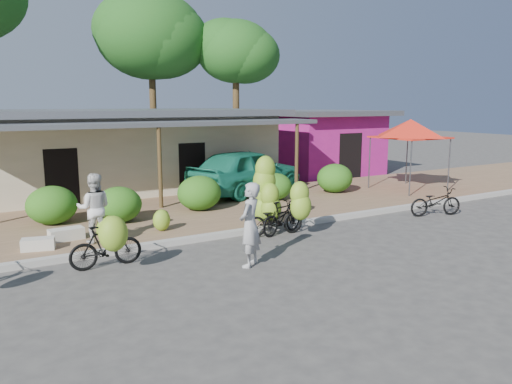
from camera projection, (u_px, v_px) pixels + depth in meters
ground at (253, 258)px, 11.76m from camera, size 100.00×100.00×0.00m
sidewalk at (173, 215)px, 15.98m from camera, size 60.00×6.00×0.12m
curb at (215, 236)px, 13.44m from camera, size 60.00×0.25×0.15m
shop_main at (119, 149)px, 20.70m from camera, size 13.00×8.50×3.35m
shop_pink at (319, 141)px, 26.07m from camera, size 6.00×6.00×3.25m
tree_center_right at (146, 34)px, 26.21m from camera, size 5.77×5.70×9.40m
tree_near_right at (232, 50)px, 26.68m from camera, size 4.36×4.17×8.06m
hedge_1 at (52, 205)px, 14.48m from camera, size 1.44×1.30×1.13m
hedge_2 at (119, 205)px, 14.70m from camera, size 1.37×1.23×1.07m
hedge_3 at (199, 193)px, 16.41m from camera, size 1.47×1.32×1.14m
hedge_4 at (275, 186)px, 18.20m from camera, size 1.25×1.13×0.98m
hedge_5 at (335, 178)px, 19.71m from camera, size 1.45×1.31×1.13m
red_canopy at (410, 128)px, 20.06m from camera, size 3.50×3.50×2.86m
bike_left at (108, 243)px, 10.86m from camera, size 1.61×1.15×1.30m
bike_center at (270, 203)px, 13.88m from camera, size 1.79×1.21×2.16m
bike_right at (289, 212)px, 13.66m from camera, size 1.65×1.31×1.56m
bike_far_right at (436, 202)px, 16.12m from camera, size 1.87×1.12×0.93m
loose_banana_a at (108, 229)px, 12.59m from camera, size 0.56×0.48×0.70m
loose_banana_b at (162, 220)px, 13.75m from camera, size 0.48×0.41×0.60m
loose_banana_c at (270, 208)px, 15.36m from camera, size 0.46×0.39×0.58m
sack_near at (66, 234)px, 12.87m from camera, size 0.88×0.48×0.30m
sack_far at (38, 244)px, 12.00m from camera, size 0.82×0.55×0.28m
vendor at (250, 225)px, 11.03m from camera, size 0.82×0.79×1.90m
bystander at (94, 208)px, 12.52m from camera, size 1.02×0.90×1.76m
teal_van at (246, 171)px, 19.43m from camera, size 5.59×3.75×1.77m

